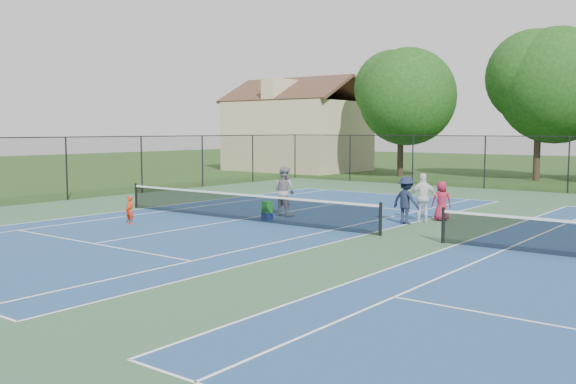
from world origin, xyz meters
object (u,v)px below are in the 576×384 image
Objects in this scene: bystander_a at (423,198)px; bystander_c at (442,201)px; instructor at (284,191)px; ball_crate at (267,217)px; tree_back_a at (401,92)px; ball_hopper at (267,207)px; bystander_b at (406,200)px; tree_back_b at (540,80)px; clapboard_house at (298,133)px; child_player at (130,210)px.

bystander_c is at bearing -158.33° from bystander_a.
instructor reaches higher than ball_crate.
tree_back_a is 21.25× the size of ball_hopper.
tree_back_a reaches higher than bystander_b.
tree_back_b reaches higher than ball_hopper.
bystander_c is (12.04, -19.65, -5.30)m from tree_back_a.
bystander_a is at bearing -44.57° from clapboard_house.
tree_back_a is 23.94m from bystander_a.
ball_crate is 0.88× the size of ball_hopper.
tree_back_b is (9.00, 2.00, 0.56)m from tree_back_a.
ball_crate is at bearing -94.79° from tree_back_b.
bystander_b reaches higher than ball_crate.
tree_back_a reaches higher than child_player.
bystander_a is 4.69× the size of ball_crate.
tree_back_b is at bearing -74.35° from bystander_b.
bystander_c is (3.04, -21.65, -5.86)m from tree_back_b.
tree_back_a is 6.23× the size of bystander_c.
tree_back_b reaches higher than instructor.
bystander_a is at bearing 22.74° from bystander_c.
bystander_c is at bearing -149.01° from instructor.
clapboard_house is 29.81m from ball_hopper.
tree_back_a is 9.04× the size of child_player.
ball_hopper is at bearing 0.00° from ball_crate.
tree_back_a is 25.13m from ball_crate.
ball_crate is at bearing 0.00° from ball_hopper.
clapboard_house is 31.49m from child_player.
bystander_b is (11.39, -21.19, -5.19)m from tree_back_a.
instructor is at bearing -73.27° from tree_back_a.
bystander_b is 1.15× the size of bystander_c.
ball_crate is (6.87, -23.45, -5.90)m from tree_back_a.
tree_back_b is at bearing -89.44° from instructor.
bystander_a is at bearing 44.23° from child_player.
clapboard_house is at bearing -176.99° from tree_back_b.
child_player is at bearing -82.27° from tree_back_a.
ball_hopper is (-4.74, -3.16, -0.39)m from bystander_a.
instructor is 1.14× the size of bystander_b.
instructor reaches higher than ball_hopper.
tree_back_a is at bearing -92.17° from bystander_c.
child_player is 2.68× the size of ball_crate.
tree_back_b is 26.25m from ball_hopper.
instructor is at bearing -95.54° from tree_back_b.
tree_back_b reaches higher than bystander_c.
child_player is at bearing -129.89° from ball_hopper.
clapboard_house is 10.66× the size of child_player.
tree_back_a reaches higher than bystander_c.
instructor reaches higher than bystander_a.
bystander_b is (2.39, -23.19, -5.75)m from tree_back_b.
bystander_a is at bearing -153.41° from instructor.
tree_back_b reaches higher than bystander_a.
bystander_a reaches higher than ball_hopper.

